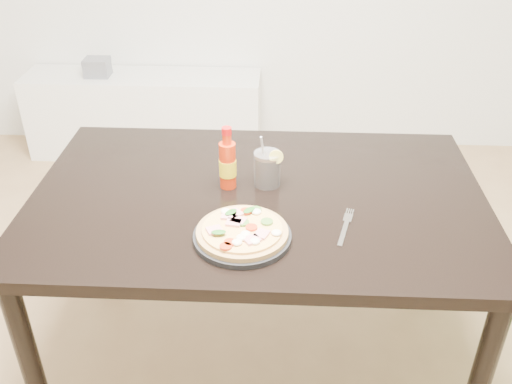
{
  "coord_description": "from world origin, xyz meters",
  "views": [
    {
      "loc": [
        0.04,
        -1.11,
        1.68
      ],
      "look_at": [
        -0.03,
        0.26,
        0.83
      ],
      "focal_mm": 40.0,
      "sensor_mm": 36.0,
      "label": 1
    }
  ],
  "objects_px": {
    "hot_sauce_bottle": "(228,164)",
    "fork": "(346,226)",
    "dining_table": "(258,216)",
    "media_console": "(146,114)",
    "plate": "(242,237)",
    "pizza": "(242,231)",
    "cola_cup": "(267,169)"
  },
  "relations": [
    {
      "from": "hot_sauce_bottle",
      "to": "cola_cup",
      "type": "relative_size",
      "value": 1.17
    },
    {
      "from": "dining_table",
      "to": "plate",
      "type": "height_order",
      "value": "plate"
    },
    {
      "from": "dining_table",
      "to": "cola_cup",
      "type": "height_order",
      "value": "cola_cup"
    },
    {
      "from": "plate",
      "to": "hot_sauce_bottle",
      "type": "relative_size",
      "value": 1.32
    },
    {
      "from": "pizza",
      "to": "dining_table",
      "type": "bearing_deg",
      "value": 82.46
    },
    {
      "from": "dining_table",
      "to": "pizza",
      "type": "distance_m",
      "value": 0.26
    },
    {
      "from": "plate",
      "to": "fork",
      "type": "relative_size",
      "value": 1.44
    },
    {
      "from": "media_console",
      "to": "pizza",
      "type": "bearing_deg",
      "value": -69.05
    },
    {
      "from": "hot_sauce_bottle",
      "to": "fork",
      "type": "xyz_separation_m",
      "value": [
        0.35,
        -0.2,
        -0.08
      ]
    },
    {
      "from": "cola_cup",
      "to": "media_console",
      "type": "bearing_deg",
      "value": 116.02
    },
    {
      "from": "dining_table",
      "to": "pizza",
      "type": "xyz_separation_m",
      "value": [
        -0.03,
        -0.24,
        0.11
      ]
    },
    {
      "from": "pizza",
      "to": "fork",
      "type": "distance_m",
      "value": 0.3
    },
    {
      "from": "hot_sauce_bottle",
      "to": "fork",
      "type": "relative_size",
      "value": 1.09
    },
    {
      "from": "dining_table",
      "to": "media_console",
      "type": "height_order",
      "value": "dining_table"
    },
    {
      "from": "fork",
      "to": "media_console",
      "type": "xyz_separation_m",
      "value": [
        -1.03,
        1.85,
        -0.5
      ]
    },
    {
      "from": "plate",
      "to": "dining_table",
      "type": "bearing_deg",
      "value": 82.4
    },
    {
      "from": "plate",
      "to": "fork",
      "type": "distance_m",
      "value": 0.3
    },
    {
      "from": "dining_table",
      "to": "hot_sauce_bottle",
      "type": "height_order",
      "value": "hot_sauce_bottle"
    },
    {
      "from": "plate",
      "to": "pizza",
      "type": "distance_m",
      "value": 0.02
    },
    {
      "from": "pizza",
      "to": "hot_sauce_bottle",
      "type": "bearing_deg",
      "value": 103.05
    },
    {
      "from": "cola_cup",
      "to": "media_console",
      "type": "relative_size",
      "value": 0.12
    },
    {
      "from": "dining_table",
      "to": "cola_cup",
      "type": "xyz_separation_m",
      "value": [
        0.03,
        0.06,
        0.14
      ]
    },
    {
      "from": "plate",
      "to": "media_console",
      "type": "relative_size",
      "value": 0.19
    },
    {
      "from": "dining_table",
      "to": "hot_sauce_bottle",
      "type": "xyz_separation_m",
      "value": [
        -0.1,
        0.04,
        0.16
      ]
    },
    {
      "from": "dining_table",
      "to": "media_console",
      "type": "distance_m",
      "value": 1.9
    },
    {
      "from": "cola_cup",
      "to": "hot_sauce_bottle",
      "type": "bearing_deg",
      "value": -170.39
    },
    {
      "from": "dining_table",
      "to": "plate",
      "type": "distance_m",
      "value": 0.26
    },
    {
      "from": "dining_table",
      "to": "fork",
      "type": "distance_m",
      "value": 0.32
    },
    {
      "from": "pizza",
      "to": "fork",
      "type": "xyz_separation_m",
      "value": [
        0.29,
        0.07,
        -0.02
      ]
    },
    {
      "from": "hot_sauce_bottle",
      "to": "fork",
      "type": "distance_m",
      "value": 0.41
    },
    {
      "from": "fork",
      "to": "plate",
      "type": "bearing_deg",
      "value": -151.54
    },
    {
      "from": "plate",
      "to": "fork",
      "type": "xyz_separation_m",
      "value": [
        0.29,
        0.07,
        -0.01
      ]
    }
  ]
}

